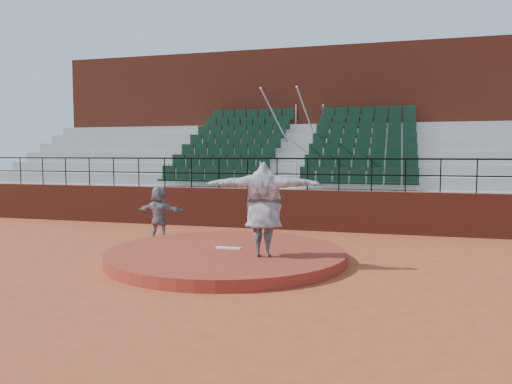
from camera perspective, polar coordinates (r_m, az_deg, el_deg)
ground at (r=11.65m, az=-3.39°, el=-7.82°), size 90.00×90.00×0.00m
pitchers_mound at (r=11.62m, az=-3.39°, el=-7.22°), size 5.50×5.50×0.25m
pitching_rubber at (r=11.73m, az=-3.15°, el=-6.40°), size 0.60×0.15×0.03m
boundary_wall at (r=16.29m, az=2.40°, el=-1.97°), size 24.00×0.30×1.30m
wall_railing at (r=16.19m, az=2.42°, el=2.89°), size 24.04×0.05×1.03m
seating_deck at (r=19.77m, az=4.86°, el=1.49°), size 24.00×5.97×4.63m
press_box_facade at (r=23.67m, az=6.74°, el=7.05°), size 24.00×3.00×7.10m
pitcher at (r=10.73m, az=0.87°, el=-2.00°), size 2.58×1.06×2.04m
fielder at (r=14.48m, az=-10.99°, el=-2.35°), size 1.46×0.52×1.55m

